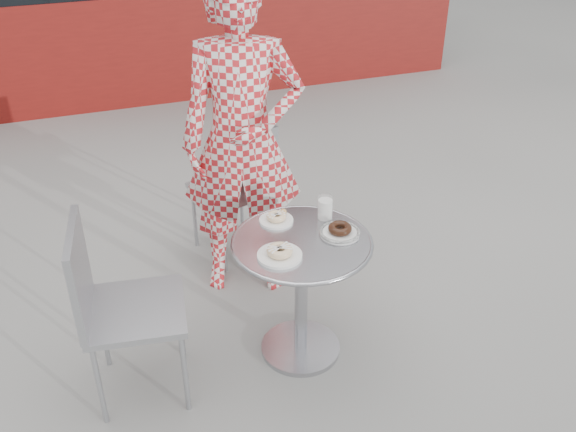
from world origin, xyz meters
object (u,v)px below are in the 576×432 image
object	(u,v)px
chair_left	(138,342)
plate_checker	(340,231)
bistro_table	(302,270)
chair_far	(234,214)
plate_near	(280,253)
milk_cup	(325,208)
seated_person	(243,141)
plate_far	(277,218)

from	to	relation	value
chair_left	plate_checker	distance (m)	1.05
bistro_table	chair_far	world-z (taller)	chair_far
bistro_table	plate_near	world-z (taller)	plate_near
chair_far	milk_cup	xyz separation A→B (m)	(0.24, -0.83, 0.45)
milk_cup	chair_left	bearing A→B (deg)	-172.17
seated_person	milk_cup	world-z (taller)	seated_person
plate_far	milk_cup	size ratio (longest dim) A/B	1.37
bistro_table	plate_checker	world-z (taller)	plate_checker
chair_far	chair_left	world-z (taller)	chair_left
bistro_table	plate_checker	distance (m)	0.26
chair_far	plate_near	xyz separation A→B (m)	(-0.07, -1.07, 0.42)
chair_left	milk_cup	xyz separation A→B (m)	(0.96, 0.13, 0.44)
seated_person	plate_near	distance (m)	0.78
plate_near	milk_cup	xyz separation A→B (m)	(0.31, 0.23, 0.04)
plate_checker	milk_cup	size ratio (longest dim) A/B	1.60
plate_checker	milk_cup	bearing A→B (deg)	93.85
plate_far	milk_cup	world-z (taller)	milk_cup
milk_cup	plate_far	bearing A→B (deg)	166.87
seated_person	bistro_table	bearing A→B (deg)	-67.27
bistro_table	chair_far	distance (m)	1.01
chair_left	plate_near	distance (m)	0.77
seated_person	milk_cup	size ratio (longest dim) A/B	14.75
seated_person	plate_near	xyz separation A→B (m)	(-0.06, -0.75, -0.20)
bistro_table	seated_person	size ratio (longest dim) A/B	0.38
seated_person	plate_far	bearing A→B (deg)	-70.80
bistro_table	seated_person	bearing A→B (deg)	96.53
seated_person	plate_checker	size ratio (longest dim) A/B	9.20
bistro_table	milk_cup	distance (m)	0.32
plate_near	milk_cup	size ratio (longest dim) A/B	1.67
plate_near	plate_checker	xyz separation A→B (m)	(0.32, 0.08, -0.00)
chair_left	milk_cup	distance (m)	1.06
bistro_table	chair_far	xyz separation A→B (m)	(-0.06, 0.98, -0.24)
seated_person	plate_far	size ratio (longest dim) A/B	10.78
bistro_table	plate_far	distance (m)	0.27
plate_checker	bistro_table	bearing A→B (deg)	178.50
plate_checker	milk_cup	xyz separation A→B (m)	(-0.01, 0.15, 0.04)
plate_checker	plate_far	bearing A→B (deg)	138.83
chair_far	plate_far	xyz separation A→B (m)	(0.01, -0.78, 0.42)
chair_left	plate_far	xyz separation A→B (m)	(0.73, 0.18, 0.40)
chair_left	seated_person	size ratio (longest dim) A/B	0.51
plate_near	plate_checker	bearing A→B (deg)	13.89
plate_far	milk_cup	xyz separation A→B (m)	(0.23, -0.05, 0.04)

